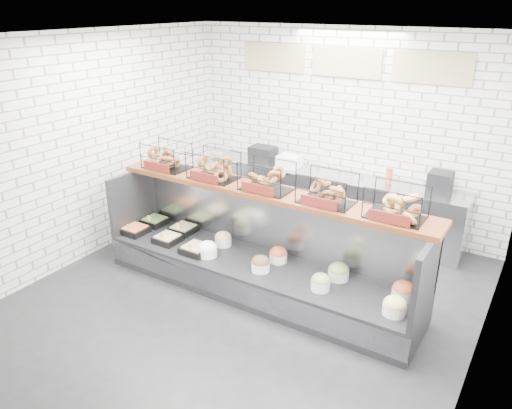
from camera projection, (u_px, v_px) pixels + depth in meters
The scene contains 5 objects.
ground at pixel (243, 302), 5.93m from camera, with size 5.50×5.50×0.00m, color black.
room_shell at pixel (271, 121), 5.62m from camera, with size 5.02×5.51×3.01m.
display_case at pixel (258, 265), 6.07m from camera, with size 4.00×0.90×1.20m.
bagel_shelf at pixel (267, 180), 5.81m from camera, with size 4.10×0.50×0.40m.
prep_counter at pixel (330, 201), 7.66m from camera, with size 4.00×0.60×1.20m.
Camera 1 is at (2.81, -4.19, 3.32)m, focal length 35.00 mm.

